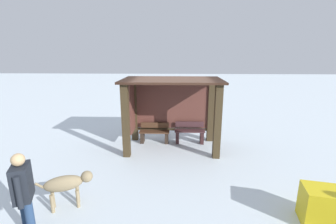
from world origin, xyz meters
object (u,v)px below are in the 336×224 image
bench_left_inside (155,134)px  bench_center_inside (190,133)px  bus_shelter (169,101)px  grit_bin (322,206)px  person_walking (23,191)px  dog (67,184)px

bench_left_inside → bench_center_inside: 1.28m
bus_shelter → bench_center_inside: 1.46m
grit_bin → bus_shelter: bearing=128.7°
bench_center_inside → grit_bin: bench_center_inside is taller
bench_left_inside → person_walking: size_ratio=0.68×
grit_bin → person_walking: bearing=-174.1°
person_walking → bench_left_inside: bearing=68.9°
bench_center_inside → grit_bin: size_ratio=1.49×
person_walking → dog: 0.99m
bus_shelter → dog: bus_shelter is taller
bench_center_inside → person_walking: 5.54m
bench_center_inside → person_walking: (-3.05, -4.59, 0.58)m
bench_center_inside → grit_bin: bearing=-60.5°
bench_center_inside → grit_bin: 4.64m
dog → bench_left_inside: bearing=68.5°
bench_left_inside → bus_shelter: bearing=-24.6°
bench_left_inside → bench_center_inside: (1.28, -0.00, 0.03)m
bus_shelter → person_walking: 4.97m
person_walking → bus_shelter: bearing=62.2°
dog → grit_bin: dog is taller
bench_left_inside → grit_bin: (3.56, -4.04, 0.04)m
person_walking → grit_bin: size_ratio=2.21×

